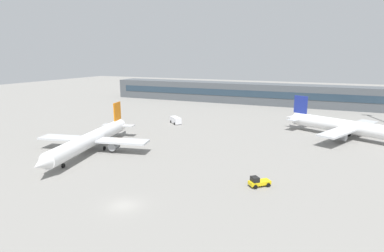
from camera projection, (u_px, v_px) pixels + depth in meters
ground_plane at (216, 140)px, 81.41m from camera, size 400.00×400.00×0.00m
terminal_building at (266, 94)px, 140.52m from camera, size 148.11×12.13×9.00m
airplane_near at (90, 140)px, 70.45m from camera, size 26.00×36.79×9.17m
airplane_mid at (355, 128)px, 81.01m from camera, size 37.41×26.98×9.86m
baggage_tug_yellow at (258, 182)px, 52.09m from camera, size 3.67×3.54×1.75m
service_van_white at (176, 120)px, 100.50m from camera, size 5.16×5.02×2.08m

